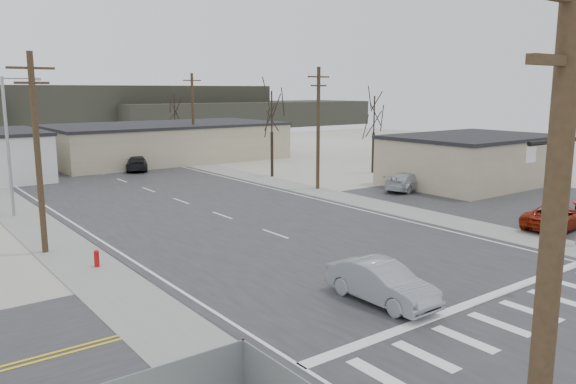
{
  "coord_description": "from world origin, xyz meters",
  "views": [
    {
      "loc": [
        -18.1,
        -17.39,
        8.17
      ],
      "look_at": [
        0.2,
        7.04,
        2.6
      ],
      "focal_mm": 35.0,
      "sensor_mm": 36.0,
      "label": 1
    }
  ],
  "objects_px": {
    "sedan_crossing": "(382,282)",
    "car_far_b": "(44,145)",
    "car_parked_silver": "(408,182)",
    "car_far_a": "(137,163)",
    "car_parked_red": "(557,217)",
    "fire_hydrant": "(97,259)"
  },
  "relations": [
    {
      "from": "fire_hydrant",
      "to": "car_parked_red",
      "type": "height_order",
      "value": "car_parked_red"
    },
    {
      "from": "car_far_a",
      "to": "car_parked_red",
      "type": "distance_m",
      "value": 39.74
    },
    {
      "from": "car_far_a",
      "to": "car_far_b",
      "type": "relative_size",
      "value": 1.21
    },
    {
      "from": "fire_hydrant",
      "to": "sedan_crossing",
      "type": "bearing_deg",
      "value": -56.02
    },
    {
      "from": "sedan_crossing",
      "to": "car_far_b",
      "type": "height_order",
      "value": "sedan_crossing"
    },
    {
      "from": "car_far_b",
      "to": "car_parked_red",
      "type": "relative_size",
      "value": 0.82
    },
    {
      "from": "fire_hydrant",
      "to": "car_parked_red",
      "type": "distance_m",
      "value": 25.93
    },
    {
      "from": "car_far_b",
      "to": "car_parked_red",
      "type": "height_order",
      "value": "car_far_b"
    },
    {
      "from": "sedan_crossing",
      "to": "car_parked_silver",
      "type": "xyz_separation_m",
      "value": [
        19.7,
        16.0,
        -0.07
      ]
    },
    {
      "from": "car_far_b",
      "to": "car_parked_silver",
      "type": "bearing_deg",
      "value": -48.45
    },
    {
      "from": "sedan_crossing",
      "to": "car_far_a",
      "type": "distance_m",
      "value": 40.84
    },
    {
      "from": "car_far_b",
      "to": "car_parked_red",
      "type": "bearing_deg",
      "value": -54.59
    },
    {
      "from": "fire_hydrant",
      "to": "car_far_a",
      "type": "xyz_separation_m",
      "value": [
        13.82,
        29.33,
        0.35
      ]
    },
    {
      "from": "car_far_b",
      "to": "car_parked_silver",
      "type": "xyz_separation_m",
      "value": [
        16.15,
        -49.85,
        -0.01
      ]
    },
    {
      "from": "car_parked_red",
      "to": "car_parked_silver",
      "type": "bearing_deg",
      "value": -15.85
    },
    {
      "from": "sedan_crossing",
      "to": "car_parked_silver",
      "type": "bearing_deg",
      "value": 38.49
    },
    {
      "from": "car_far_a",
      "to": "car_parked_red",
      "type": "bearing_deg",
      "value": 128.17
    },
    {
      "from": "car_far_b",
      "to": "car_far_a",
      "type": "bearing_deg",
      "value": -60.02
    },
    {
      "from": "car_far_a",
      "to": "car_parked_silver",
      "type": "bearing_deg",
      "value": 141.51
    },
    {
      "from": "car_parked_silver",
      "to": "sedan_crossing",
      "type": "bearing_deg",
      "value": 116.23
    },
    {
      "from": "fire_hydrant",
      "to": "car_parked_red",
      "type": "bearing_deg",
      "value": -20.31
    },
    {
      "from": "car_far_b",
      "to": "car_parked_silver",
      "type": "distance_m",
      "value": 52.4
    }
  ]
}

